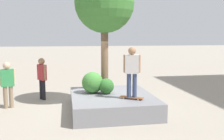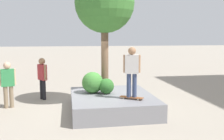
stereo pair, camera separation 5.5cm
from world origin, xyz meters
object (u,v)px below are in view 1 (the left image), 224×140
at_px(skateboard, 132,97).
at_px(pedestrian_crossing, 7,82).
at_px(planter_ledge, 112,103).
at_px(bystander_watching, 42,76).
at_px(skateboarder, 132,68).
at_px(plaza_tree, 104,4).

height_order(skateboard, pedestrian_crossing, pedestrian_crossing).
height_order(planter_ledge, bystander_watching, bystander_watching).
xyz_separation_m(pedestrian_crossing, bystander_watching, (1.13, -1.15, 0.02)).
distance_m(planter_ledge, skateboard, 0.99).
distance_m(skateboard, bystander_watching, 4.32).
height_order(skateboard, bystander_watching, bystander_watching).
distance_m(planter_ledge, bystander_watching, 3.48).
distance_m(skateboard, skateboarder, 0.98).
relative_size(pedestrian_crossing, bystander_watching, 0.98).
xyz_separation_m(plaza_tree, skateboard, (-1.66, -0.66, -3.24)).
relative_size(skateboard, bystander_watching, 0.44).
bearing_deg(pedestrian_crossing, planter_ledge, -105.40).
bearing_deg(bystander_watching, planter_ledge, -129.59).
relative_size(planter_ledge, skateboard, 4.27).
height_order(skateboarder, bystander_watching, skateboarder).
xyz_separation_m(skateboarder, pedestrian_crossing, (1.79, 4.30, -0.62)).
relative_size(plaza_tree, bystander_watching, 2.52).
height_order(planter_ledge, skateboard, skateboard).
bearing_deg(planter_ledge, bystander_watching, 50.41).
height_order(plaza_tree, pedestrian_crossing, plaza_tree).
height_order(pedestrian_crossing, bystander_watching, bystander_watching).
bearing_deg(skateboard, planter_ledge, 35.17).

